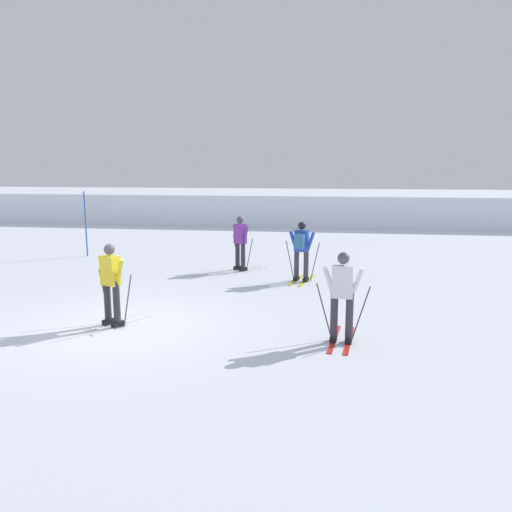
{
  "coord_description": "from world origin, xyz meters",
  "views": [
    {
      "loc": [
        4.15,
        -9.35,
        3.25
      ],
      "look_at": [
        2.31,
        3.63,
        0.9
      ],
      "focal_mm": 35.47,
      "sensor_mm": 36.0,
      "label": 1
    }
  ],
  "objects": [
    {
      "name": "ground_plane",
      "position": [
        0.0,
        0.0,
        0.0
      ],
      "size": [
        120.0,
        120.0,
        0.0
      ],
      "primitive_type": "plane",
      "color": "silver"
    },
    {
      "name": "far_snow_ridge",
      "position": [
        0.0,
        21.45,
        0.84
      ],
      "size": [
        80.0,
        9.02,
        1.68
      ],
      "primitive_type": "cube",
      "color": "silver",
      "rests_on": "ground"
    },
    {
      "name": "skier_white",
      "position": [
        4.46,
        -0.23,
        0.92
      ],
      "size": [
        1.0,
        1.63,
        1.71
      ],
      "color": "red",
      "rests_on": "ground"
    },
    {
      "name": "skier_yellow",
      "position": [
        -0.15,
        0.11,
        0.92
      ],
      "size": [
        1.05,
        1.6,
        1.71
      ],
      "color": "silver",
      "rests_on": "ground"
    },
    {
      "name": "skier_blue",
      "position": [
        3.45,
        4.69,
        0.96
      ],
      "size": [
        0.98,
        1.64,
        1.71
      ],
      "color": "gold",
      "rests_on": "ground"
    },
    {
      "name": "skier_purple",
      "position": [
        1.49,
        5.97,
        0.92
      ],
      "size": [
        1.35,
        1.43,
        1.71
      ],
      "color": "silver",
      "rests_on": "ground"
    },
    {
      "name": "trail_marker_pole",
      "position": [
        -4.48,
        7.73,
        1.17
      ],
      "size": [
        0.05,
        0.05,
        2.35
      ],
      "primitive_type": "cylinder",
      "color": "#1E56AD",
      "rests_on": "ground"
    }
  ]
}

